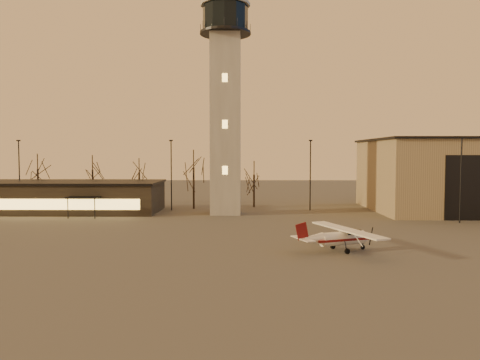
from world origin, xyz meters
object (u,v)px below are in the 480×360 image
object	(u,v)px
hangar	(478,175)
cessna_front	(344,240)
control_tower	(226,93)
terminal	(70,197)

from	to	relation	value
hangar	cessna_front	world-z (taller)	hangar
hangar	control_tower	bearing A→B (deg)	-173.69
control_tower	terminal	distance (m)	26.24
control_tower	hangar	distance (m)	37.90
hangar	cessna_front	distance (m)	37.94
cessna_front	terminal	bearing A→B (deg)	120.24
cessna_front	control_tower	bearing A→B (deg)	93.00
control_tower	terminal	world-z (taller)	control_tower
hangar	cessna_front	xyz separation A→B (m)	(-25.09, -28.14, -4.24)
control_tower	terminal	size ratio (longest dim) A/B	1.28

